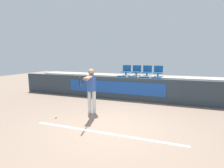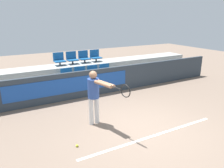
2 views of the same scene
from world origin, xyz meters
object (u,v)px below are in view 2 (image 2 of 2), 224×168
(stadium_chair_4, at_px, (59,59))
(stadium_chair_3, at_px, (106,71))
(stadium_chair_6, at_px, (84,57))
(stadium_chair_2, at_px, (94,72))
(tennis_ball, at_px, (77,146))
(stadium_chair_5, at_px, (72,58))
(stadium_chair_7, at_px, (95,56))
(stadium_chair_0, at_px, (67,76))
(stadium_chair_1, at_px, (81,74))
(tennis_player, at_px, (95,92))

(stadium_chair_4, bearing_deg, stadium_chair_3, -30.61)
(stadium_chair_3, height_order, stadium_chair_6, stadium_chair_6)
(stadium_chair_2, height_order, tennis_ball, stadium_chair_2)
(stadium_chair_2, xyz_separation_m, stadium_chair_4, (-1.16, 1.03, 0.49))
(stadium_chair_2, bearing_deg, stadium_chair_6, 90.00)
(stadium_chair_5, distance_m, stadium_chair_7, 1.16)
(tennis_ball, bearing_deg, stadium_chair_5, 71.46)
(stadium_chair_0, bearing_deg, stadium_chair_2, 0.00)
(stadium_chair_6, bearing_deg, stadium_chair_7, 0.00)
(stadium_chair_1, relative_size, tennis_player, 0.34)
(stadium_chair_3, relative_size, stadium_chair_5, 1.00)
(stadium_chair_4, bearing_deg, stadium_chair_6, 0.00)
(stadium_chair_2, xyz_separation_m, stadium_chair_5, (-0.58, 1.03, 0.49))
(stadium_chair_6, distance_m, tennis_player, 4.26)
(tennis_player, bearing_deg, stadium_chair_1, 63.00)
(stadium_chair_3, distance_m, stadium_chair_7, 1.14)
(tennis_ball, bearing_deg, stadium_chair_4, 77.77)
(stadium_chair_5, xyz_separation_m, tennis_ball, (-1.63, -4.87, -1.20))
(tennis_player, distance_m, tennis_ball, 1.55)
(stadium_chair_0, height_order, stadium_chair_4, stadium_chair_4)
(stadium_chair_1, distance_m, stadium_chair_6, 1.28)
(stadium_chair_0, distance_m, stadium_chair_5, 1.28)
(stadium_chair_0, xyz_separation_m, stadium_chair_7, (1.73, 1.03, 0.49))
(stadium_chair_6, bearing_deg, stadium_chair_2, -90.00)
(stadium_chair_2, bearing_deg, stadium_chair_7, 60.60)
(stadium_chair_4, xyz_separation_m, stadium_chair_5, (0.58, 0.00, 0.00))
(stadium_chair_0, height_order, stadium_chair_7, stadium_chair_7)
(stadium_chair_5, bearing_deg, stadium_chair_3, -41.58)
(stadium_chair_5, distance_m, stadium_chair_6, 0.58)
(stadium_chair_0, bearing_deg, stadium_chair_3, 0.00)
(stadium_chair_6, bearing_deg, stadium_chair_0, -138.42)
(stadium_chair_4, bearing_deg, stadium_chair_7, 0.00)
(tennis_player, bearing_deg, tennis_ball, -150.10)
(stadium_chair_5, bearing_deg, stadium_chair_1, -90.00)
(stadium_chair_2, relative_size, stadium_chair_5, 1.00)
(stadium_chair_3, bearing_deg, stadium_chair_2, 180.00)
(stadium_chair_0, distance_m, stadium_chair_2, 1.16)
(stadium_chair_1, xyz_separation_m, stadium_chair_4, (-0.58, 1.03, 0.49))
(tennis_ball, bearing_deg, stadium_chair_2, 60.10)
(stadium_chair_1, distance_m, stadium_chair_3, 1.16)
(stadium_chair_5, relative_size, stadium_chair_6, 1.00)
(tennis_ball, bearing_deg, stadium_chair_6, 65.58)
(stadium_chair_6, height_order, stadium_chair_7, same)
(stadium_chair_5, bearing_deg, stadium_chair_6, 0.00)
(tennis_ball, bearing_deg, stadium_chair_3, 54.04)
(stadium_chair_1, distance_m, stadium_chair_2, 0.58)
(stadium_chair_3, distance_m, tennis_player, 3.57)
(stadium_chair_0, height_order, stadium_chair_6, stadium_chair_6)
(tennis_player, xyz_separation_m, tennis_ball, (-0.89, -0.84, -0.95))
(stadium_chair_5, height_order, tennis_player, tennis_player)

